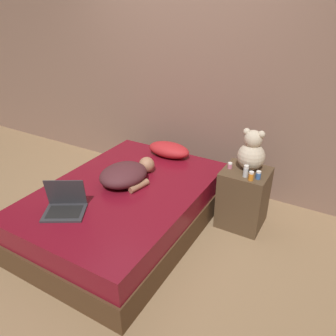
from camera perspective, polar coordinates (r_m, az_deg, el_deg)
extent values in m
plane|color=#937551|center=(3.27, -7.19, -10.17)|extent=(12.00, 12.00, 0.00)
cube|color=#846656|center=(3.71, 3.45, 16.79)|extent=(8.00, 0.06, 2.60)
cube|color=#4C331E|center=(3.20, -7.32, -8.45)|extent=(1.34, 1.92, 0.24)
cube|color=maroon|center=(3.07, -7.57, -5.06)|extent=(1.31, 1.88, 0.21)
cube|color=brown|center=(3.22, 12.97, -5.05)|extent=(0.41, 0.40, 0.58)
ellipsoid|color=red|center=(3.55, 0.16, 3.21)|extent=(0.48, 0.26, 0.15)
ellipsoid|color=#4C2328|center=(3.05, -7.75, -1.16)|extent=(0.48, 0.54, 0.18)
sphere|color=#A87556|center=(3.23, -3.74, 0.56)|extent=(0.16, 0.16, 0.16)
cylinder|color=#A87556|center=(2.97, -5.09, -3.11)|extent=(0.10, 0.22, 0.06)
cube|color=#333338|center=(2.78, -17.56, -7.43)|extent=(0.40, 0.38, 0.02)
cube|color=black|center=(2.77, -17.59, -7.27)|extent=(0.32, 0.29, 0.00)
cube|color=#333338|center=(2.79, -17.41, -4.02)|extent=(0.30, 0.21, 0.24)
cube|color=black|center=(2.79, -17.41, -4.02)|extent=(0.27, 0.18, 0.21)
sphere|color=beige|center=(3.07, 14.26, 1.97)|extent=(0.25, 0.25, 0.25)
sphere|color=beige|center=(3.00, 14.63, 4.89)|extent=(0.16, 0.16, 0.16)
sphere|color=beige|center=(3.00, 13.56, 6.17)|extent=(0.07, 0.07, 0.07)
sphere|color=beige|center=(2.97, 15.96, 5.64)|extent=(0.07, 0.07, 0.07)
cylinder|color=pink|center=(3.08, 10.73, 0.32)|extent=(0.04, 0.04, 0.04)
cylinder|color=white|center=(3.07, 10.78, 0.79)|extent=(0.04, 0.04, 0.01)
cylinder|color=silver|center=(2.96, 13.37, -0.73)|extent=(0.05, 0.05, 0.09)
cylinder|color=white|center=(2.94, 13.49, 0.21)|extent=(0.04, 0.04, 0.02)
cylinder|color=orange|center=(2.92, 14.25, -1.50)|extent=(0.04, 0.04, 0.07)
cylinder|color=white|center=(2.90, 14.34, -0.78)|extent=(0.04, 0.04, 0.02)
cylinder|color=#3866B2|center=(2.96, 15.44, -1.32)|extent=(0.04, 0.04, 0.06)
cylinder|color=white|center=(2.94, 15.53, -0.68)|extent=(0.04, 0.04, 0.02)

